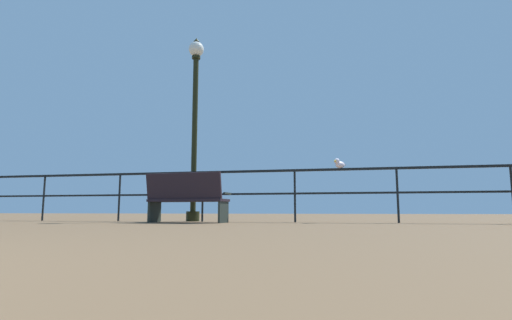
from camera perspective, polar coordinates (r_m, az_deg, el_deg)
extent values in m
cube|color=black|center=(8.51, -7.81, -1.83)|extent=(20.02, 0.05, 0.05)
cube|color=black|center=(8.48, -7.87, -5.04)|extent=(20.02, 0.04, 0.04)
cylinder|color=black|center=(10.55, -28.81, -4.95)|extent=(0.04, 0.04, 1.06)
cylinder|color=black|center=(9.36, -19.50, -5.23)|extent=(0.04, 0.04, 1.06)
cylinder|color=black|center=(8.48, -7.87, -5.40)|extent=(0.04, 0.04, 1.06)
cylinder|color=black|center=(8.01, 5.75, -5.32)|extent=(0.04, 0.04, 1.06)
cylinder|color=black|center=(8.03, 20.15, -4.91)|extent=(0.04, 0.04, 1.06)
cube|color=black|center=(7.91, -9.97, -5.90)|extent=(1.65, 0.64, 0.05)
cube|color=black|center=(7.72, -10.71, -3.85)|extent=(1.61, 0.29, 0.54)
cube|color=#222923|center=(7.59, -4.83, -7.57)|extent=(0.08, 0.45, 0.44)
cube|color=#222923|center=(7.78, -4.25, -4.94)|extent=(0.07, 0.35, 0.04)
cube|color=#222923|center=(8.29, -14.73, -7.35)|extent=(0.08, 0.45, 0.44)
cube|color=#222923|center=(8.46, -13.94, -4.94)|extent=(0.07, 0.35, 0.04)
cylinder|color=black|center=(8.85, -9.30, -8.19)|extent=(0.30, 0.30, 0.22)
cylinder|color=black|center=(9.03, -9.05, 3.94)|extent=(0.12, 0.12, 3.57)
cylinder|color=black|center=(9.55, -8.82, 14.68)|extent=(0.20, 0.20, 0.06)
sphere|color=silver|center=(9.63, -8.79, 15.83)|extent=(0.36, 0.36, 0.36)
cone|color=black|center=(9.73, -8.76, 17.07)|extent=(0.15, 0.15, 0.10)
ellipsoid|color=white|center=(8.00, 12.27, -0.69)|extent=(0.26, 0.30, 0.14)
ellipsoid|color=#91939D|center=(8.01, 12.27, -0.54)|extent=(0.22, 0.25, 0.05)
sphere|color=white|center=(7.92, 11.82, -0.17)|extent=(0.11, 0.11, 0.11)
cone|color=gold|center=(7.85, 11.52, -0.11)|extent=(0.07, 0.07, 0.05)
cube|color=#91939D|center=(8.12, 12.79, -0.72)|extent=(0.10, 0.11, 0.02)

